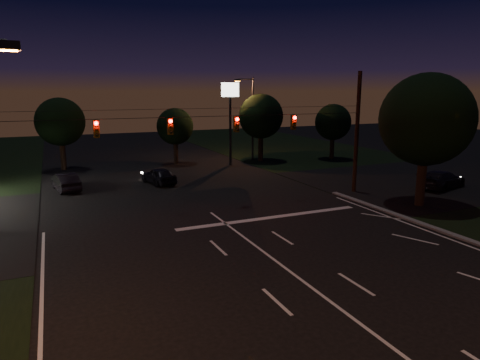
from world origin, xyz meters
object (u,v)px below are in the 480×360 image
tree_right_near (425,121)px  car_cross (441,179)px  car_oncoming_b (66,182)px  car_oncoming_a (159,176)px  utility_pole_right (354,192)px

tree_right_near → car_cross: bearing=28.3°
tree_right_near → car_oncoming_b: (-21.69, 14.21, -4.99)m
car_oncoming_b → car_oncoming_a: bearing=165.7°
tree_right_near → car_oncoming_b: size_ratio=2.11×
car_oncoming_b → car_cross: 29.45m
utility_pole_right → car_cross: 7.33m
car_oncoming_b → car_cross: (27.22, -11.24, 0.04)m
car_oncoming_a → tree_right_near: bearing=124.0°
utility_pole_right → car_oncoming_b: utility_pole_right is taller
car_cross → car_oncoming_b: bearing=51.5°
tree_right_near → car_oncoming_b: tree_right_near is taller
car_oncoming_a → car_oncoming_b: 7.18m
car_oncoming_b → tree_right_near: bearing=136.4°
tree_right_near → car_oncoming_a: (-14.53, 13.72, -4.99)m
car_oncoming_a → car_oncoming_b: size_ratio=0.97×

